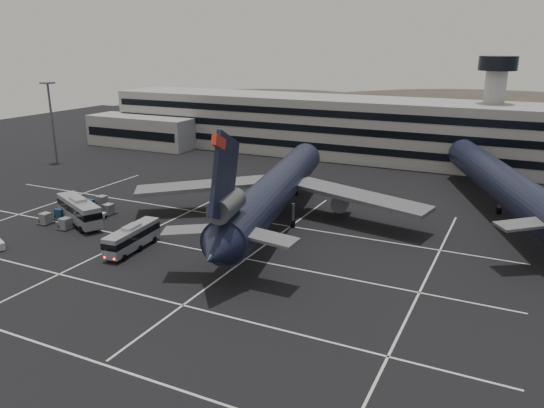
{
  "coord_description": "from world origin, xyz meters",
  "views": [
    {
      "loc": [
        42.68,
        -51.37,
        26.73
      ],
      "look_at": [
        11.55,
        12.54,
        5.0
      ],
      "focal_mm": 35.0,
      "sensor_mm": 36.0,
      "label": 1
    }
  ],
  "objects_px": {
    "bus_far": "(79,210)",
    "uld_cluster": "(81,212)",
    "tug_a": "(99,216)",
    "bus_near": "(132,237)",
    "trijet_main": "(275,190)"
  },
  "relations": [
    {
      "from": "trijet_main",
      "to": "uld_cluster",
      "type": "distance_m",
      "value": 31.32
    },
    {
      "from": "trijet_main",
      "to": "tug_a",
      "type": "bearing_deg",
      "value": -168.15
    },
    {
      "from": "uld_cluster",
      "to": "tug_a",
      "type": "bearing_deg",
      "value": 7.26
    },
    {
      "from": "bus_far",
      "to": "uld_cluster",
      "type": "bearing_deg",
      "value": 68.7
    },
    {
      "from": "bus_near",
      "to": "uld_cluster",
      "type": "relative_size",
      "value": 0.74
    },
    {
      "from": "bus_far",
      "to": "tug_a",
      "type": "xyz_separation_m",
      "value": [
        1.14,
        2.88,
        -1.72
      ]
    },
    {
      "from": "bus_near",
      "to": "tug_a",
      "type": "distance_m",
      "value": 15.5
    },
    {
      "from": "trijet_main",
      "to": "tug_a",
      "type": "distance_m",
      "value": 28.04
    },
    {
      "from": "bus_far",
      "to": "trijet_main",
      "type": "bearing_deg",
      "value": -37.07
    },
    {
      "from": "bus_far",
      "to": "tug_a",
      "type": "distance_m",
      "value": 3.54
    },
    {
      "from": "trijet_main",
      "to": "bus_near",
      "type": "xyz_separation_m",
      "value": [
        -12.1,
        -18.81,
        -3.32
      ]
    },
    {
      "from": "bus_far",
      "to": "uld_cluster",
      "type": "xyz_separation_m",
      "value": [
        -2.3,
        2.44,
        -1.46
      ]
    },
    {
      "from": "trijet_main",
      "to": "bus_near",
      "type": "relative_size",
      "value": 5.66
    },
    {
      "from": "bus_near",
      "to": "bus_far",
      "type": "distance_m",
      "value": 15.27
    },
    {
      "from": "tug_a",
      "to": "bus_far",
      "type": "bearing_deg",
      "value": -114.79
    }
  ]
}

